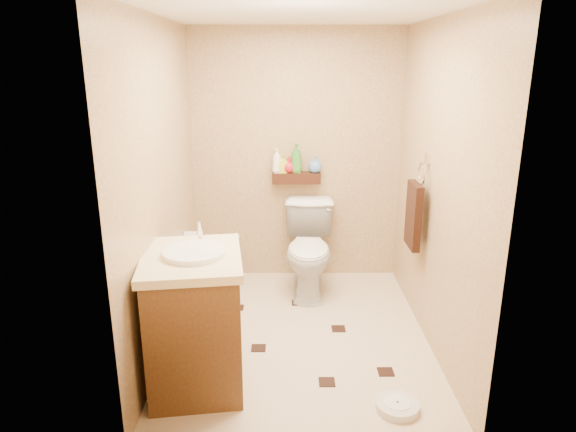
{
  "coord_description": "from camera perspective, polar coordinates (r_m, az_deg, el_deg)",
  "views": [
    {
      "loc": [
        -0.1,
        -3.62,
        2.1
      ],
      "look_at": [
        -0.08,
        0.25,
        0.92
      ],
      "focal_mm": 32.0,
      "sensor_mm": 36.0,
      "label": 1
    }
  ],
  "objects": [
    {
      "name": "bottle_c",
      "position": [
        4.89,
        0.1,
        5.71
      ],
      "size": [
        0.16,
        0.16,
        0.15
      ],
      "primitive_type": "imported",
      "rotation": [
        0.0,
        0.0,
        2.03
      ],
      "color": "red",
      "rests_on": "wall_shelf"
    },
    {
      "name": "bathroom_scale",
      "position": [
        3.48,
        12.06,
        -19.94
      ],
      "size": [
        0.35,
        0.35,
        0.05
      ],
      "rotation": [
        0.0,
        0.0,
        0.4
      ],
      "color": "silver",
      "rests_on": "ground"
    },
    {
      "name": "toilet",
      "position": [
        4.77,
        2.38,
        -3.76
      ],
      "size": [
        0.49,
        0.83,
        0.83
      ],
      "primitive_type": "imported",
      "rotation": [
        0.0,
        0.0,
        -0.04
      ],
      "color": "white",
      "rests_on": "ground"
    },
    {
      "name": "floor_accents",
      "position": [
        4.16,
        1.84,
        -13.28
      ],
      "size": [
        1.24,
        1.3,
        0.01
      ],
      "color": "black",
      "rests_on": "ground"
    },
    {
      "name": "toilet_paper",
      "position": [
        4.6,
        -10.75,
        -2.34
      ],
      "size": [
        0.12,
        0.11,
        0.12
      ],
      "color": "silver",
      "rests_on": "wall_left"
    },
    {
      "name": "wall_front",
      "position": [
        2.54,
        2.07,
        -3.74
      ],
      "size": [
        2.0,
        0.04,
        2.4
      ],
      "primitive_type": "cube",
      "color": "tan",
      "rests_on": "ground"
    },
    {
      "name": "towel_ring",
      "position": [
        4.17,
        13.85,
        0.39
      ],
      "size": [
        0.12,
        0.3,
        0.76
      ],
      "color": "silver",
      "rests_on": "wall_right"
    },
    {
      "name": "wall_back",
      "position": [
        4.96,
        0.92,
        6.51
      ],
      "size": [
        2.0,
        0.04,
        2.4
      ],
      "primitive_type": "cube",
      "color": "tan",
      "rests_on": "ground"
    },
    {
      "name": "toilet_brush",
      "position": [
        5.09,
        -5.73,
        -5.34
      ],
      "size": [
        0.11,
        0.11,
        0.49
      ],
      "color": "#175F54",
      "rests_on": "ground"
    },
    {
      "name": "ceiling",
      "position": [
        3.64,
        1.45,
        21.72
      ],
      "size": [
        2.0,
        2.5,
        0.02
      ],
      "primitive_type": "cube",
      "color": "silver",
      "rests_on": "wall_back"
    },
    {
      "name": "bottle_a",
      "position": [
        4.88,
        -1.24,
        6.18
      ],
      "size": [
        0.13,
        0.13,
        0.23
      ],
      "primitive_type": "imported",
      "rotation": [
        0.0,
        0.0,
        4.1
      ],
      "color": "white",
      "rests_on": "wall_shelf"
    },
    {
      "name": "bottle_d",
      "position": [
        4.88,
        0.92,
        6.43
      ],
      "size": [
        0.15,
        0.15,
        0.28
      ],
      "primitive_type": "imported",
      "rotation": [
        0.0,
        0.0,
        0.64
      ],
      "color": "#35842C",
      "rests_on": "wall_shelf"
    },
    {
      "name": "bottle_e",
      "position": [
        4.89,
        1.0,
        5.69
      ],
      "size": [
        0.07,
        0.07,
        0.15
      ],
      "primitive_type": "imported",
      "rotation": [
        0.0,
        0.0,
        6.17
      ],
      "color": "#F79A52",
      "rests_on": "wall_shelf"
    },
    {
      "name": "wall_right",
      "position": [
        3.89,
        16.22,
        2.94
      ],
      "size": [
        0.04,
        2.5,
        2.4
      ],
      "primitive_type": "cube",
      "color": "tan",
      "rests_on": "ground"
    },
    {
      "name": "ground",
      "position": [
        4.19,
        1.2,
        -13.12
      ],
      "size": [
        2.5,
        2.5,
        0.0
      ],
      "primitive_type": "plane",
      "color": "beige",
      "rests_on": "ground"
    },
    {
      "name": "wall_left",
      "position": [
        3.84,
        -13.81,
        2.93
      ],
      "size": [
        0.04,
        2.5,
        2.4
      ],
      "primitive_type": "cube",
      "color": "tan",
      "rests_on": "ground"
    },
    {
      "name": "wall_shelf",
      "position": [
        4.91,
        0.93,
        4.27
      ],
      "size": [
        0.46,
        0.14,
        0.1
      ],
      "primitive_type": "cube",
      "color": "#371A0F",
      "rests_on": "wall_back"
    },
    {
      "name": "bottle_f",
      "position": [
        4.89,
        3.03,
        5.77
      ],
      "size": [
        0.17,
        0.17,
        0.16
      ],
      "primitive_type": "imported",
      "rotation": [
        0.0,
        0.0,
        0.48
      ],
      "color": "#5082CA",
      "rests_on": "wall_shelf"
    },
    {
      "name": "vanity",
      "position": [
        3.48,
        -10.31,
        -11.11
      ],
      "size": [
        0.72,
        0.83,
        1.06
      ],
      "rotation": [
        0.0,
        0.0,
        0.13
      ],
      "color": "brown",
      "rests_on": "ground"
    },
    {
      "name": "bottle_b",
      "position": [
        4.88,
        -0.61,
        5.87
      ],
      "size": [
        0.09,
        0.09,
        0.18
      ],
      "primitive_type": "imported",
      "rotation": [
        0.0,
        0.0,
        0.17
      ],
      "color": "gold",
      "rests_on": "wall_shelf"
    }
  ]
}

